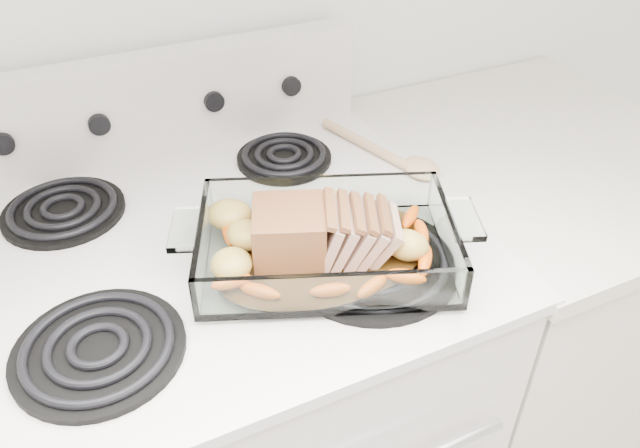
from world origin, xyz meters
name	(u,v)px	position (x,y,z in m)	size (l,w,h in m)	color
electric_range	(234,419)	(0.00, 1.66, 0.48)	(0.78, 0.70, 1.12)	silver
counter_right	(505,319)	(0.67, 1.66, 0.47)	(0.58, 0.68, 0.93)	silver
baking_dish	(326,248)	(0.13, 1.53, 0.96)	(0.35, 0.23, 0.07)	white
pork_roast	(313,237)	(0.11, 1.53, 0.99)	(0.20, 0.10, 0.08)	brown
roast_vegetables	(312,229)	(0.13, 1.56, 0.97)	(0.37, 0.20, 0.05)	#E0560E
wooden_spoon	(395,157)	(0.37, 1.72, 0.94)	(0.12, 0.26, 0.02)	tan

